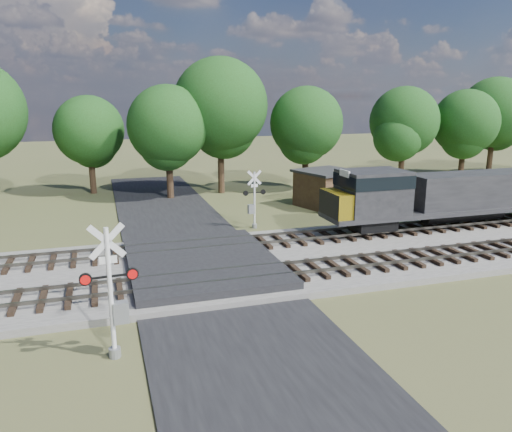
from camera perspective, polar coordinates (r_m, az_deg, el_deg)
name	(u,v)px	position (r m, az deg, el deg)	size (l,w,h in m)	color
ground	(204,273)	(24.29, -5.93, -6.53)	(160.00, 160.00, 0.00)	#49522B
ballast_bed	(382,249)	(28.25, 14.17, -3.66)	(140.00, 10.00, 0.30)	gray
road	(204,272)	(24.27, -5.94, -6.44)	(7.00, 60.00, 0.08)	black
crossing_panel	(202,264)	(24.64, -6.19, -5.46)	(7.00, 9.00, 0.62)	#262628
track_near	(279,272)	(23.12, 2.70, -6.42)	(140.00, 2.60, 0.33)	black
track_far	(249,243)	(27.64, -0.85, -3.05)	(140.00, 2.60, 0.33)	black
crossing_signal_near	(114,303)	(16.74, -15.89, -9.56)	(1.82, 0.39, 4.52)	silver
crossing_signal_far	(253,204)	(31.84, -0.31, 1.33)	(1.52, 0.33, 3.77)	silver
equipment_shed	(327,188)	(38.73, 8.13, 3.17)	(5.15, 5.15, 2.81)	#3F291B
treeline	(211,115)	(43.14, -5.12, 11.47)	(77.14, 11.46, 11.59)	black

